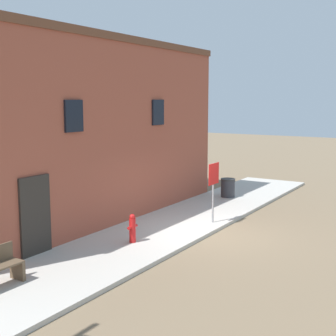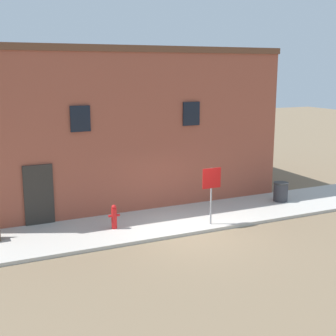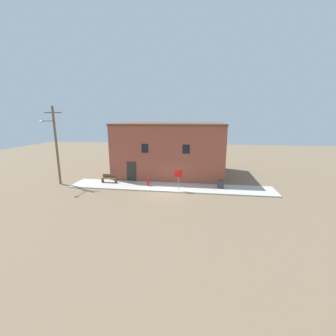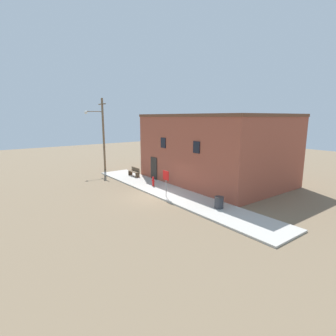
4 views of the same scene
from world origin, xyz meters
name	(u,v)px [view 2 (image 2 of 4)]	position (x,y,z in m)	size (l,w,h in m)	color
ground_plane	(193,235)	(0.00, 0.00, 0.00)	(80.00, 80.00, 0.00)	#7A664C
sidewalk	(173,220)	(0.00, 1.49, 0.06)	(20.15, 2.99, 0.11)	#BCB7AD
brick_building	(103,121)	(-0.72, 7.29, 3.10)	(12.43, 8.74, 6.20)	#9E4C38
fire_hydrant	(114,217)	(-2.24, 1.42, 0.53)	(0.39, 0.18, 0.83)	red
stop_sign	(211,185)	(0.93, 0.45, 1.50)	(0.70, 0.06, 1.98)	gray
trash_bin	(281,192)	(4.96, 1.77, 0.50)	(0.60, 0.60, 0.77)	#333338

